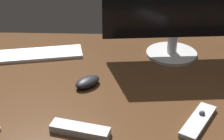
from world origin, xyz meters
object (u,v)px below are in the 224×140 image
object	(u,v)px
computer_mouse	(88,82)
media_remote	(198,121)
keyboard	(30,55)
tv_remote	(80,130)

from	to	relation	value
computer_mouse	media_remote	size ratio (longest dim) A/B	0.54
computer_mouse	media_remote	bearing A→B (deg)	-76.53
keyboard	tv_remote	bearing A→B (deg)	-73.41
media_remote	tv_remote	bearing A→B (deg)	130.20
keyboard	media_remote	distance (cm)	76.50
tv_remote	keyboard	bearing A→B (deg)	132.24
tv_remote	computer_mouse	bearing A→B (deg)	104.52
keyboard	tv_remote	world-z (taller)	tv_remote
keyboard	computer_mouse	distance (cm)	35.01
computer_mouse	tv_remote	distance (cm)	26.93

